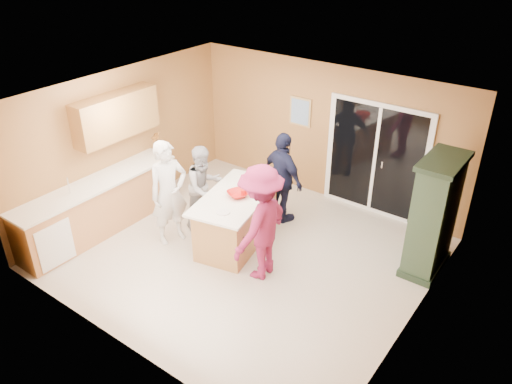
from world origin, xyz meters
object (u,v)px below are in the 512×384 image
Objects in this scene: woman_grey at (204,187)px; woman_white at (169,193)px; woman_navy at (283,178)px; woman_magenta at (261,223)px; kitchen_island at (236,221)px; green_hutch at (433,217)px.

woman_white is at bearing -178.19° from woman_grey.
woman_navy is 0.92× the size of woman_magenta.
kitchen_island is at bearing -41.25° from woman_white.
kitchen_island is 1.26× the size of woman_grey.
kitchen_island is 1.00× the size of green_hutch.
woman_navy is (1.00, 0.93, 0.09)m from woman_grey.
green_hutch reaches higher than woman_navy.
kitchen_island is 0.88m from woman_grey.
kitchen_island is 1.13× the size of woman_navy.
woman_white reaches higher than woman_navy.
woman_white is 1.76m from woman_magenta.
woman_magenta is at bearing -96.35° from woman_grey.
woman_navy is at bearing -176.73° from green_hutch.
green_hutch is 2.60m from woman_navy.
woman_navy is (1.14, 1.63, -0.06)m from woman_white.
woman_white reaches higher than woman_grey.
green_hutch is 1.25× the size of woman_grey.
kitchen_island is 1.05× the size of woman_white.
woman_magenta is at bearing -140.24° from green_hutch.
woman_grey is at bearing -112.17° from woman_magenta.
green_hutch reaches higher than woman_magenta.
woman_white is at bearing -88.66° from woman_magenta.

